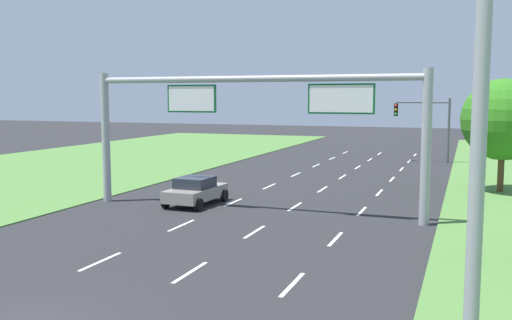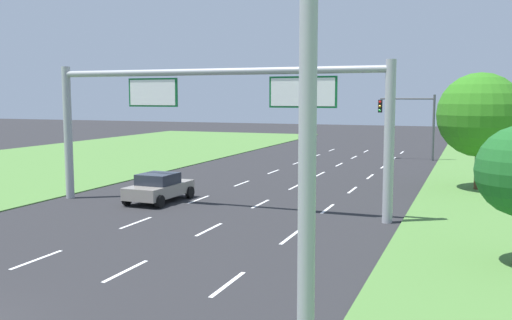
{
  "view_description": "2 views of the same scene",
  "coord_description": "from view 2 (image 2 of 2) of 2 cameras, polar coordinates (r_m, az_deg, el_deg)",
  "views": [
    {
      "loc": [
        10.13,
        -10.26,
        5.72
      ],
      "look_at": [
        -0.27,
        17.57,
        2.43
      ],
      "focal_mm": 40.0,
      "sensor_mm": 36.0,
      "label": 1
    },
    {
      "loc": [
        11.79,
        -8.73,
        5.44
      ],
      "look_at": [
        0.45,
        20.76,
        1.91
      ],
      "focal_mm": 40.0,
      "sensor_mm": 36.0,
      "label": 2
    }
  ],
  "objects": [
    {
      "name": "lane_dashes_inner_left",
      "position": [
        27.85,
        -8.54,
        -4.95
      ],
      "size": [
        0.14,
        68.4,
        0.01
      ],
      "color": "white",
      "rests_on": "ground_plane"
    },
    {
      "name": "lane_dashes_inner_right",
      "position": [
        26.33,
        -1.87,
        -5.55
      ],
      "size": [
        0.14,
        68.4,
        0.01
      ],
      "color": "white",
      "rests_on": "ground_plane"
    },
    {
      "name": "lane_dashes_slip",
      "position": [
        25.2,
        5.52,
        -6.11
      ],
      "size": [
        0.14,
        68.4,
        0.01
      ],
      "color": "white",
      "rests_on": "ground_plane"
    },
    {
      "name": "car_lead_silver",
      "position": [
        29.97,
        -9.68,
        -2.7
      ],
      "size": [
        2.28,
        4.12,
        1.49
      ],
      "rotation": [
        0.0,
        0.0,
        -0.03
      ],
      "color": "gray",
      "rests_on": "ground_plane"
    },
    {
      "name": "sign_gantry",
      "position": [
        27.24,
        -4.2,
        5.18
      ],
      "size": [
        17.24,
        0.44,
        7.0
      ],
      "color": "#9EA0A5",
      "rests_on": "ground_plane"
    },
    {
      "name": "traffic_light_mast",
      "position": [
        50.63,
        15.17,
        4.37
      ],
      "size": [
        4.76,
        0.49,
        5.6
      ],
      "color": "#47494F",
      "rests_on": "ground_plane"
    },
    {
      "name": "street_lamp",
      "position": [
        5.78,
        1.52,
        2.76
      ],
      "size": [
        2.61,
        0.32,
        8.5
      ],
      "color": "#9EA0A5",
      "rests_on": "ground_plane"
    },
    {
      "name": "roadside_tree_far",
      "position": [
        35.32,
        21.49,
        4.22
      ],
      "size": [
        4.86,
        4.86,
        6.82
      ],
      "color": "#513823",
      "rests_on": "ground_plane"
    }
  ]
}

